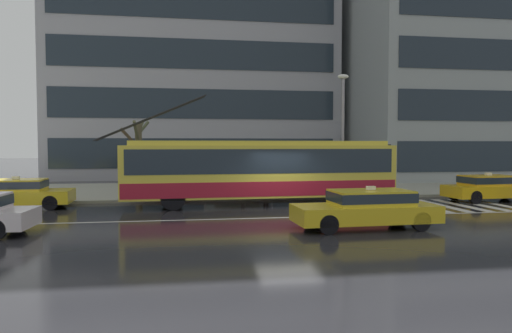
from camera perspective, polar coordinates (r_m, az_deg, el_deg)
name	(u,v)px	position (r m, az deg, el deg)	size (l,w,h in m)	color
ground_plane	(288,213)	(19.06, 3.96, -5.62)	(160.00, 160.00, 0.00)	#262529
sidewalk_slab	(254,189)	(28.11, -0.28, -2.78)	(80.00, 10.00, 0.14)	gray
crosswalk_stripe_edge_near	(423,206)	(22.42, 19.62, -4.51)	(0.44, 4.40, 0.01)	beige
crosswalk_stripe_inner_a	(442,205)	(22.87, 21.61, -4.41)	(0.44, 4.40, 0.01)	beige
crosswalk_stripe_center	(460,205)	(23.33, 23.52, -4.30)	(0.44, 4.40, 0.01)	beige
crosswalk_stripe_inner_b	(478,205)	(23.83, 25.35, -4.19)	(0.44, 4.40, 0.01)	beige
crosswalk_stripe_edge_far	(496,204)	(24.35, 27.10, -4.09)	(0.44, 4.40, 0.01)	beige
lane_centre_line	(296,217)	(17.91, 4.83, -6.16)	(72.00, 0.14, 0.01)	silver
trolleybus	(260,170)	(21.38, 0.46, -0.38)	(13.33, 2.91, 4.94)	gold
taxi_queued_behind_bus	(19,192)	(22.60, -26.85, -2.81)	(4.26, 1.93, 1.39)	yellow
taxi_oncoming_near	(367,207)	(15.86, 13.36, -4.83)	(4.75, 1.92, 1.39)	gold
taxi_ahead_of_bus	(490,187)	(25.39, 26.53, -2.23)	(4.53, 2.01, 1.39)	gold
bus_shelter	(237,158)	(25.17, -2.28, 1.02)	(3.76, 1.51, 2.56)	gray
pedestrian_at_shelter	(304,162)	(24.55, 5.89, 0.50)	(1.54, 1.54, 2.03)	#4F4E50
pedestrian_approaching_curb	(268,163)	(25.39, 1.46, 0.47)	(1.62, 1.62, 1.97)	black
pedestrian_walking_past	(244,166)	(24.39, -1.42, 0.09)	(1.03, 1.03, 1.89)	#4A4242
street_lamp	(343,123)	(25.25, 10.49, 5.23)	(0.60, 0.32, 6.29)	gray
street_tree_bare	(138,152)	(25.31, -14.10, 1.67)	(1.44, 2.45, 3.98)	brown
office_tower_corner_left	(194,1)	(44.06, -7.55, 19.35)	(23.44, 11.86, 30.75)	#94959D
office_tower_corner_right	(478,72)	(45.70, 25.33, 10.31)	(23.93, 16.07, 17.99)	gray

